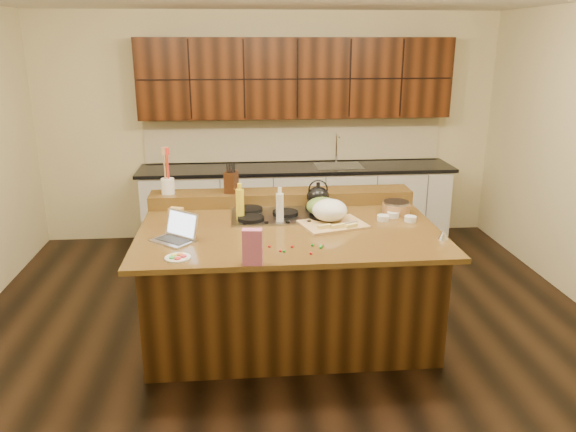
{
  "coord_description": "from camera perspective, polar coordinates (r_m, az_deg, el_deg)",
  "views": [
    {
      "loc": [
        -0.4,
        -4.29,
        2.37
      ],
      "look_at": [
        0.0,
        0.05,
        1.0
      ],
      "focal_mm": 35.0,
      "sensor_mm": 36.0,
      "label": 1
    }
  ],
  "objects": [
    {
      "name": "room",
      "position": [
        4.42,
        0.06,
        4.14
      ],
      "size": [
        5.52,
        5.02,
        2.72
      ],
      "color": "black",
      "rests_on": "ground"
    },
    {
      "name": "island",
      "position": [
        4.71,
        0.06,
        -6.42
      ],
      "size": [
        2.4,
        1.6,
        0.92
      ],
      "color": "black",
      "rests_on": "ground"
    },
    {
      "name": "back_ledge",
      "position": [
        5.19,
        -0.66,
        1.93
      ],
      "size": [
        2.4,
        0.3,
        0.12
      ],
      "primitive_type": "cube",
      "color": "black",
      "rests_on": "island"
    },
    {
      "name": "cooktop",
      "position": [
        4.82,
        -0.27,
        0.16
      ],
      "size": [
        0.92,
        0.52,
        0.05
      ],
      "color": "gray",
      "rests_on": "island"
    },
    {
      "name": "back_counter",
      "position": [
        6.69,
        0.86,
        5.5
      ],
      "size": [
        3.7,
        0.66,
        2.4
      ],
      "color": "silver",
      "rests_on": "ground"
    },
    {
      "name": "kettle",
      "position": [
        4.95,
        3.06,
        2.0
      ],
      "size": [
        0.21,
        0.21,
        0.18
      ],
      "primitive_type": "ellipsoid",
      "rotation": [
        0.0,
        0.0,
        0.04
      ],
      "color": "black",
      "rests_on": "cooktop"
    },
    {
      "name": "green_bowl",
      "position": [
        4.7,
        3.51,
        0.99
      ],
      "size": [
        0.31,
        0.31,
        0.15
      ],
      "primitive_type": "ellipsoid",
      "rotation": [
        0.0,
        0.0,
        0.16
      ],
      "color": "#557930",
      "rests_on": "cooktop"
    },
    {
      "name": "laptop",
      "position": [
        4.32,
        -11.21,
        -1.7
      ],
      "size": [
        0.39,
        0.38,
        0.21
      ],
      "rotation": [
        0.0,
        0.0,
        -0.71
      ],
      "color": "#B7B7BC",
      "rests_on": "island"
    },
    {
      "name": "oil_bottle",
      "position": [
        4.69,
        -4.9,
        1.12
      ],
      "size": [
        0.09,
        0.09,
        0.27
      ],
      "primitive_type": "cylinder",
      "rotation": [
        0.0,
        0.0,
        0.34
      ],
      "color": "yellow",
      "rests_on": "island"
    },
    {
      "name": "vinegar_bottle",
      "position": [
        4.62,
        -0.84,
        0.8
      ],
      "size": [
        0.07,
        0.07,
        0.25
      ],
      "primitive_type": "cylinder",
      "rotation": [
        0.0,
        0.0,
        0.13
      ],
      "color": "silver",
      "rests_on": "island"
    },
    {
      "name": "wooden_tray",
      "position": [
        4.61,
        4.34,
        0.27
      ],
      "size": [
        0.59,
        0.49,
        0.2
      ],
      "rotation": [
        0.0,
        0.0,
        0.28
      ],
      "color": "tan",
      "rests_on": "island"
    },
    {
      "name": "ramekin_a",
      "position": [
        4.79,
        12.32,
        -0.28
      ],
      "size": [
        0.11,
        0.11,
        0.04
      ],
      "primitive_type": "cylinder",
      "rotation": [
        0.0,
        0.0,
        -0.11
      ],
      "color": "white",
      "rests_on": "island"
    },
    {
      "name": "ramekin_b",
      "position": [
        4.77,
        9.62,
        -0.18
      ],
      "size": [
        0.12,
        0.12,
        0.04
      ],
      "primitive_type": "cylinder",
      "rotation": [
        0.0,
        0.0,
        0.21
      ],
      "color": "white",
      "rests_on": "island"
    },
    {
      "name": "ramekin_c",
      "position": [
        4.87,
        10.61,
        0.13
      ],
      "size": [
        0.13,
        0.13,
        0.04
      ],
      "primitive_type": "cylinder",
      "rotation": [
        0.0,
        0.0,
        -0.43
      ],
      "color": "white",
      "rests_on": "island"
    },
    {
      "name": "strainer_bowl",
      "position": [
        4.98,
        10.91,
        0.75
      ],
      "size": [
        0.31,
        0.31,
        0.09
      ],
      "primitive_type": "cylinder",
      "rotation": [
        0.0,
        0.0,
        0.37
      ],
      "color": "#996B3F",
      "rests_on": "island"
    },
    {
      "name": "kitchen_timer",
      "position": [
        4.43,
        15.5,
        -1.82
      ],
      "size": [
        0.09,
        0.09,
        0.07
      ],
      "primitive_type": "cone",
      "rotation": [
        0.0,
        0.0,
        -0.16
      ],
      "color": "silver",
      "rests_on": "island"
    },
    {
      "name": "pink_bag",
      "position": [
        3.77,
        -3.65,
        -3.16
      ],
      "size": [
        0.14,
        0.08,
        0.25
      ],
      "primitive_type": "cube",
      "rotation": [
        0.0,
        0.0,
        -0.1
      ],
      "color": "#BD5985",
      "rests_on": "island"
    },
    {
      "name": "candy_plate",
      "position": [
        3.97,
        -11.14,
        -4.18
      ],
      "size": [
        0.24,
        0.24,
        0.01
      ],
      "primitive_type": "cylinder",
      "rotation": [
        0.0,
        0.0,
        0.41
      ],
      "color": "white",
      "rests_on": "island"
    },
    {
      "name": "package_box",
      "position": [
        4.64,
        -11.27,
        -0.09
      ],
      "size": [
        0.13,
        0.11,
        0.15
      ],
      "primitive_type": "cube",
      "rotation": [
        0.0,
        0.0,
        -0.35
      ],
      "color": "#BC8E42",
      "rests_on": "island"
    },
    {
      "name": "utensil_crock",
      "position": [
        5.18,
        -12.11,
        2.99
      ],
      "size": [
        0.16,
        0.16,
        0.14
      ],
      "primitive_type": "cylinder",
      "rotation": [
        0.0,
        0.0,
        -0.43
      ],
      "color": "white",
      "rests_on": "back_ledge"
    },
    {
      "name": "knife_block",
      "position": [
        5.14,
        -5.79,
        3.49
      ],
      "size": [
        0.14,
        0.18,
        0.19
      ],
      "primitive_type": "cube",
      "rotation": [
        0.0,
        0.0,
        -0.28
      ],
      "color": "black",
      "rests_on": "back_ledge"
    },
    {
      "name": "gumdrop_0",
      "position": [
        4.1,
        -1.91,
        -3.1
      ],
      "size": [
        0.02,
        0.02,
        0.02
      ],
      "primitive_type": "ellipsoid",
      "color": "red",
      "rests_on": "island"
    },
    {
      "name": "gumdrop_1",
      "position": [
        4.12,
        3.4,
        -3.03
      ],
      "size": [
        0.02,
        0.02,
        0.02
      ],
      "primitive_type": "ellipsoid",
      "color": "#198C26",
      "rests_on": "island"
    },
    {
      "name": "gumdrop_2",
      "position": [
        4.13,
        3.52,
        -2.99
      ],
      "size": [
        0.02,
        0.02,
        0.02
      ],
      "primitive_type": "ellipsoid",
      "color": "red",
      "rests_on": "island"
    },
    {
      "name": "gumdrop_3",
      "position": [
        4.13,
        2.48,
        -2.96
      ],
      "size": [
        0.02,
        0.02,
        0.02
      ],
      "primitive_type": "ellipsoid",
      "color": "#198C26",
      "rests_on": "island"
    },
    {
      "name": "gumdrop_4",
      "position": [
        4.04,
        -2.7,
        -3.45
      ],
      "size": [
        0.02,
        0.02,
        0.02
      ],
      "primitive_type": "ellipsoid",
      "color": "red",
      "rests_on": "island"
    },
    {
      "name": "gumdrop_5",
      "position": [
        4.09,
        3.34,
        -3.21
      ],
      "size": [
        0.02,
        0.02,
        0.02
      ],
      "primitive_type": "ellipsoid",
      "color": "#198C26",
      "rests_on": "island"
    },
    {
      "name": "gumdrop_6",
      "position": [
        4.02,
        -0.78,
        -3.55
      ],
      "size": [
        0.02,
        0.02,
        0.02
      ],
      "primitive_type": "ellipsoid",
      "color": "red",
      "rests_on": "island"
    },
    {
      "name": "gumdrop_7",
      "position": [
        4.11,
        3.38,
        -3.09
      ],
      "size": [
        0.02,
        0.02,
        0.02
      ],
      "primitive_type": "ellipsoid",
      "color": "#198C26",
      "rests_on": "island"
    },
    {
      "name": "gumdrop_8",
      "position": [
        3.97,
        2.34,
        -3.81
      ],
      "size": [
        0.02,
        0.02,
        0.02
      ],
      "primitive_type": "ellipsoid",
      "color": "red",
      "rests_on": "island"
    },
    {
      "name": "gumdrop_9",
      "position": [
        4.01,
        -0.42,
        -3.6
      ],
      "size": [
        0.02,
        0.02,
        0.02
      ],
      "primitive_type": "ellipsoid",
      "color": "#198C26",
      "rests_on": "island"
    },
    {
      "name": "gumdrop_10",
      "position": [
        4.1,
        0.43,
        -3.12
      ],
      "size": [
        0.02,
        0.02,
        0.02
      ],
      "primitive_type": "ellipsoid",
      "color": "red",
      "rests_on": "island"
    }
  ]
}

